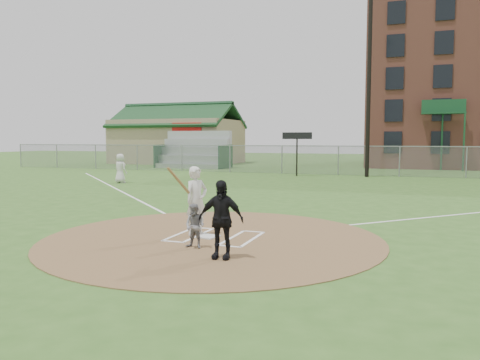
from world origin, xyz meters
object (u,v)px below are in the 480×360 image
(home_plate, at_px, (208,236))
(batter_at_plate, at_px, (196,201))
(ondeck_player, at_px, (120,168))
(catcher, at_px, (195,226))
(umpire, at_px, (221,219))

(home_plate, bearing_deg, batter_at_plate, 159.88)
(home_plate, distance_m, batter_at_plate, 0.95)
(home_plate, distance_m, ondeck_player, 15.91)
(catcher, xyz_separation_m, batter_at_plate, (-0.58, 1.32, 0.38))
(home_plate, relative_size, umpire, 0.30)
(ondeck_player, xyz_separation_m, batter_at_plate, (10.21, -11.72, 0.08))
(batter_at_plate, bearing_deg, umpire, -53.07)
(home_plate, height_order, umpire, umpire)
(ondeck_player, distance_m, batter_at_plate, 15.55)
(home_plate, bearing_deg, ondeck_player, 131.74)
(catcher, xyz_separation_m, umpire, (0.89, -0.64, 0.31))
(home_plate, height_order, catcher, catcher)
(ondeck_player, relative_size, batter_at_plate, 0.93)
(umpire, xyz_separation_m, batter_at_plate, (-1.47, 1.95, 0.07))
(umpire, distance_m, batter_at_plate, 2.44)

